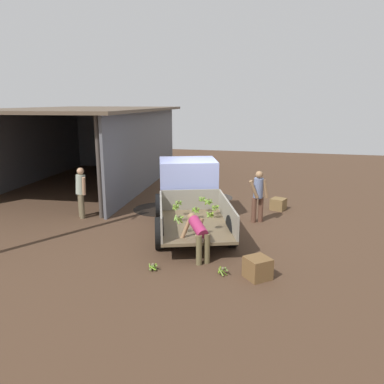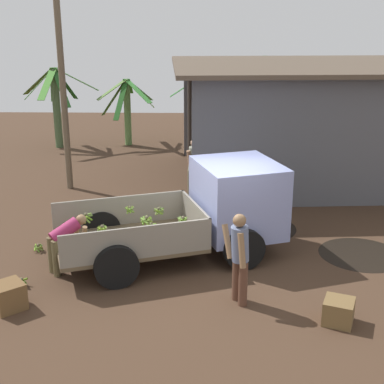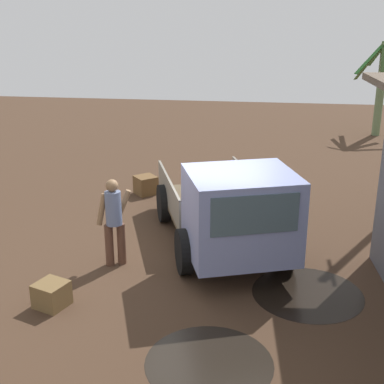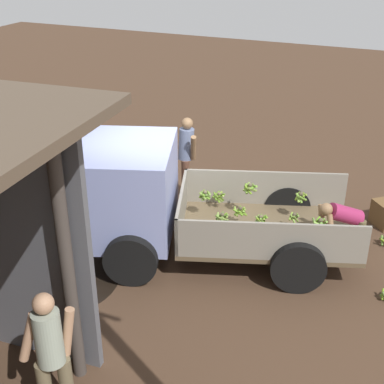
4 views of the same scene
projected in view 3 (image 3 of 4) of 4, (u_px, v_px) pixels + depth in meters
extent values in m
plane|color=#442F21|center=(200.00, 259.00, 10.34)|extent=(36.00, 36.00, 0.00)
cylinder|color=black|center=(209.00, 363.00, 7.33)|extent=(1.78, 1.78, 0.01)
cylinder|color=black|center=(307.00, 293.00, 9.10)|extent=(1.89, 1.89, 0.01)
cube|color=brown|center=(210.00, 205.00, 11.81)|extent=(3.34, 2.71, 0.08)
cube|color=gray|center=(250.00, 187.00, 11.86)|extent=(2.75, 0.99, 0.64)
cube|color=gray|center=(169.00, 193.00, 11.53)|extent=(2.75, 0.99, 0.64)
cube|color=gray|center=(226.00, 213.00, 10.38)|extent=(0.66, 1.79, 0.64)
cube|color=#8893C8|center=(240.00, 214.00, 9.39)|extent=(2.11, 2.26, 1.51)
cube|color=#4C606B|center=(255.00, 215.00, 8.53)|extent=(0.51, 1.40, 0.66)
cylinder|color=black|center=(285.00, 243.00, 10.03)|extent=(0.87, 0.48, 0.85)
cylinder|color=black|center=(184.00, 252.00, 9.68)|extent=(0.87, 0.48, 0.85)
cylinder|color=black|center=(246.00, 198.00, 12.40)|extent=(0.87, 0.48, 0.85)
cylinder|color=black|center=(164.00, 203.00, 12.05)|extent=(0.87, 0.48, 0.85)
sphere|color=brown|center=(189.00, 175.00, 12.10)|extent=(0.08, 0.08, 0.08)
cylinder|color=#83AA42|center=(190.00, 179.00, 12.08)|extent=(0.12, 0.14, 0.15)
cylinder|color=#70A136|center=(191.00, 179.00, 12.11)|extent=(0.14, 0.07, 0.16)
cylinder|color=olive|center=(192.00, 177.00, 12.14)|extent=(0.15, 0.13, 0.12)
cylinder|color=#59741F|center=(189.00, 178.00, 12.16)|extent=(0.07, 0.14, 0.15)
cylinder|color=olive|center=(187.00, 177.00, 12.15)|extent=(0.16, 0.11, 0.13)
cylinder|color=olive|center=(187.00, 178.00, 12.11)|extent=(0.15, 0.09, 0.14)
cylinder|color=olive|center=(188.00, 179.00, 12.07)|extent=(0.09, 0.16, 0.14)
sphere|color=brown|center=(237.00, 194.00, 11.04)|extent=(0.07, 0.07, 0.07)
cylinder|color=olive|center=(234.00, 196.00, 11.05)|extent=(0.16, 0.07, 0.13)
cylinder|color=#54772F|center=(235.00, 197.00, 11.00)|extent=(0.11, 0.16, 0.11)
cylinder|color=#82A246|center=(238.00, 197.00, 10.99)|extent=(0.10, 0.16, 0.10)
cylinder|color=#56792A|center=(240.00, 196.00, 11.02)|extent=(0.17, 0.07, 0.09)
cylinder|color=olive|center=(240.00, 195.00, 11.07)|extent=(0.16, 0.11, 0.09)
cylinder|color=#809D45|center=(238.00, 196.00, 11.10)|extent=(0.09, 0.14, 0.15)
cylinder|color=olive|center=(235.00, 195.00, 11.11)|extent=(0.11, 0.15, 0.12)
cylinder|color=olive|center=(234.00, 196.00, 11.08)|extent=(0.15, 0.07, 0.13)
sphere|color=brown|center=(235.00, 182.00, 11.59)|extent=(0.06, 0.06, 0.06)
cylinder|color=olive|center=(234.00, 184.00, 11.66)|extent=(0.06, 0.15, 0.14)
cylinder|color=#6AA22A|center=(232.00, 183.00, 11.65)|extent=(0.15, 0.11, 0.12)
cylinder|color=olive|center=(232.00, 184.00, 11.61)|extent=(0.16, 0.05, 0.11)
cylinder|color=olive|center=(233.00, 185.00, 11.57)|extent=(0.11, 0.14, 0.14)
cylinder|color=olive|center=(234.00, 186.00, 11.57)|extent=(0.04, 0.13, 0.15)
cylinder|color=#7FA346|center=(237.00, 185.00, 11.58)|extent=(0.14, 0.10, 0.14)
cylinder|color=olive|center=(237.00, 185.00, 11.61)|extent=(0.15, 0.05, 0.14)
cylinder|color=#7CAD3F|center=(236.00, 184.00, 11.65)|extent=(0.09, 0.12, 0.15)
sphere|color=brown|center=(186.00, 207.00, 10.83)|extent=(0.07, 0.07, 0.07)
cylinder|color=#5B8321|center=(184.00, 210.00, 10.78)|extent=(0.10, 0.17, 0.10)
cylinder|color=#537A24|center=(188.00, 210.00, 10.78)|extent=(0.12, 0.16, 0.11)
cylinder|color=#679B24|center=(188.00, 210.00, 10.83)|extent=(0.13, 0.07, 0.16)
cylinder|color=olive|center=(188.00, 210.00, 10.86)|extent=(0.14, 0.09, 0.15)
cylinder|color=#50761D|center=(187.00, 209.00, 10.89)|extent=(0.07, 0.15, 0.15)
cylinder|color=#83A63F|center=(185.00, 208.00, 10.90)|extent=(0.11, 0.17, 0.11)
cylinder|color=#537A21|center=(183.00, 208.00, 10.87)|extent=(0.17, 0.09, 0.12)
cylinder|color=#81AE30|center=(183.00, 209.00, 10.81)|extent=(0.16, 0.13, 0.10)
sphere|color=brown|center=(222.00, 172.00, 12.45)|extent=(0.08, 0.08, 0.08)
cylinder|color=#70B227|center=(221.00, 175.00, 12.42)|extent=(0.12, 0.19, 0.16)
cylinder|color=#587732|center=(224.00, 175.00, 12.40)|extent=(0.15, 0.19, 0.13)
cylinder|color=#80AF42|center=(226.00, 174.00, 12.47)|extent=(0.21, 0.05, 0.11)
cylinder|color=#7BAD47|center=(224.00, 174.00, 12.53)|extent=(0.10, 0.16, 0.19)
cylinder|color=olive|center=(221.00, 174.00, 12.53)|extent=(0.15, 0.15, 0.18)
cylinder|color=#76A93E|center=(220.00, 175.00, 12.47)|extent=(0.16, 0.08, 0.19)
sphere|color=brown|center=(194.00, 183.00, 11.26)|extent=(0.07, 0.07, 0.07)
cylinder|color=#5D811D|center=(197.00, 186.00, 11.26)|extent=(0.17, 0.08, 0.15)
cylinder|color=olive|center=(197.00, 184.00, 11.32)|extent=(0.15, 0.16, 0.12)
cylinder|color=olive|center=(195.00, 185.00, 11.34)|extent=(0.05, 0.17, 0.15)
cylinder|color=#6E9E36|center=(192.00, 184.00, 11.32)|extent=(0.17, 0.15, 0.11)
cylinder|color=olive|center=(192.00, 186.00, 11.27)|extent=(0.16, 0.09, 0.17)
cylinder|color=olive|center=(193.00, 186.00, 11.22)|extent=(0.09, 0.18, 0.13)
cylinder|color=#5C8326|center=(195.00, 187.00, 11.22)|extent=(0.11, 0.17, 0.15)
sphere|color=brown|center=(206.00, 200.00, 10.61)|extent=(0.07, 0.07, 0.07)
cylinder|color=olive|center=(206.00, 202.00, 10.68)|extent=(0.06, 0.16, 0.13)
cylinder|color=olive|center=(204.00, 201.00, 10.68)|extent=(0.13, 0.15, 0.11)
cylinder|color=olive|center=(204.00, 203.00, 10.64)|extent=(0.13, 0.06, 0.15)
cylinder|color=#597E28|center=(203.00, 203.00, 10.61)|extent=(0.14, 0.10, 0.14)
cylinder|color=#4C7317|center=(205.00, 204.00, 10.57)|extent=(0.08, 0.16, 0.12)
cylinder|color=olive|center=(207.00, 204.00, 10.59)|extent=(0.11, 0.13, 0.15)
cylinder|color=olive|center=(209.00, 203.00, 10.60)|extent=(0.16, 0.08, 0.12)
cylinder|color=olive|center=(208.00, 202.00, 10.65)|extent=(0.15, 0.12, 0.13)
sphere|color=#4E4632|center=(205.00, 185.00, 12.12)|extent=(0.07, 0.07, 0.07)
cylinder|color=#54772B|center=(203.00, 187.00, 12.17)|extent=(0.11, 0.12, 0.13)
cylinder|color=olive|center=(203.00, 188.00, 12.13)|extent=(0.13, 0.06, 0.14)
cylinder|color=olive|center=(204.00, 188.00, 12.08)|extent=(0.05, 0.15, 0.11)
cylinder|color=#78A03E|center=(206.00, 188.00, 12.12)|extent=(0.12, 0.07, 0.14)
cylinder|color=olive|center=(206.00, 187.00, 12.17)|extent=(0.10, 0.12, 0.14)
sphere|color=#48412F|center=(211.00, 197.00, 11.27)|extent=(0.07, 0.07, 0.07)
cylinder|color=olive|center=(212.00, 200.00, 11.22)|extent=(0.13, 0.17, 0.12)
cylinder|color=#5F8E24|center=(214.00, 199.00, 11.26)|extent=(0.19, 0.06, 0.10)
cylinder|color=olive|center=(213.00, 199.00, 11.33)|extent=(0.14, 0.15, 0.13)
cylinder|color=#7DB03C|center=(210.00, 198.00, 11.35)|extent=(0.06, 0.17, 0.14)
cylinder|color=#5C7526|center=(209.00, 199.00, 11.33)|extent=(0.13, 0.13, 0.16)
cylinder|color=#74A32E|center=(208.00, 200.00, 11.29)|extent=(0.15, 0.06, 0.17)
cylinder|color=#5F9A21|center=(209.00, 201.00, 11.24)|extent=(0.11, 0.16, 0.16)
cylinder|color=#6A8156|center=(380.00, 90.00, 19.65)|extent=(0.30, 0.30, 3.37)
cube|color=#40743A|center=(377.00, 54.00, 19.95)|extent=(1.53, 0.47, 1.03)
cube|color=#4C6433|center=(370.00, 61.00, 19.64)|extent=(0.81, 1.01, 1.45)
cube|color=#1D4C1C|center=(371.00, 58.00, 19.12)|extent=(0.63, 1.11, 1.13)
cylinder|color=brown|center=(109.00, 245.00, 9.98)|extent=(0.21, 0.21, 0.81)
cylinder|color=brown|center=(121.00, 244.00, 10.04)|extent=(0.21, 0.21, 0.81)
cylinder|color=slate|center=(113.00, 208.00, 9.79)|extent=(0.43, 0.41, 0.65)
sphere|color=#8C6746|center=(112.00, 186.00, 9.67)|extent=(0.23, 0.23, 0.23)
cylinder|color=#8C6746|center=(102.00, 209.00, 9.81)|extent=(0.20, 0.25, 0.61)
cylinder|color=#8C6746|center=(123.00, 205.00, 9.97)|extent=(0.24, 0.35, 0.59)
cylinder|color=brown|center=(197.00, 187.00, 13.28)|extent=(0.20, 0.20, 0.74)
cylinder|color=brown|center=(190.00, 189.00, 13.17)|extent=(0.20, 0.20, 0.74)
cylinder|color=#982551|center=(200.00, 172.00, 12.85)|extent=(0.67, 0.61, 0.47)
sphere|color=#8C6746|center=(208.00, 170.00, 12.51)|extent=(0.21, 0.21, 0.21)
cylinder|color=#8C6746|center=(214.00, 181.00, 12.72)|extent=(0.27, 0.30, 0.53)
cylinder|color=#8C6746|center=(200.00, 183.00, 12.57)|extent=(0.24, 0.26, 0.55)
sphere|color=brown|center=(237.00, 190.00, 13.76)|extent=(0.07, 0.07, 0.07)
cylinder|color=olive|center=(239.00, 191.00, 13.80)|extent=(0.16, 0.11, 0.12)
cylinder|color=#76AE29|center=(237.00, 191.00, 13.84)|extent=(0.05, 0.17, 0.12)
cylinder|color=#70A23B|center=(235.00, 192.00, 13.81)|extent=(0.14, 0.08, 0.15)
cylinder|color=#78A440|center=(235.00, 192.00, 13.75)|extent=(0.15, 0.12, 0.13)
cylinder|color=olive|center=(237.00, 193.00, 13.72)|extent=(0.05, 0.16, 0.13)
cylinder|color=#5A7B36|center=(239.00, 193.00, 13.76)|extent=(0.14, 0.09, 0.15)
sphere|color=brown|center=(175.00, 189.00, 13.82)|extent=(0.08, 0.08, 0.08)
cylinder|color=olive|center=(175.00, 192.00, 13.77)|extent=(0.08, 0.18, 0.14)
cylinder|color=#60811B|center=(178.00, 191.00, 13.81)|extent=(0.19, 0.06, 0.11)
cylinder|color=olive|center=(176.00, 191.00, 13.88)|extent=(0.12, 0.16, 0.16)
cylinder|color=olive|center=(174.00, 191.00, 13.89)|extent=(0.13, 0.14, 0.16)
cylinder|color=#5B7F32|center=(172.00, 191.00, 13.81)|extent=(0.19, 0.10, 0.10)
cube|color=brown|center=(146.00, 185.00, 13.85)|extent=(0.70, 0.70, 0.47)
cube|color=brown|center=(52.00, 295.00, 8.67)|extent=(0.61, 0.61, 0.41)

